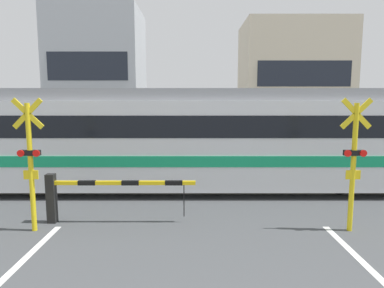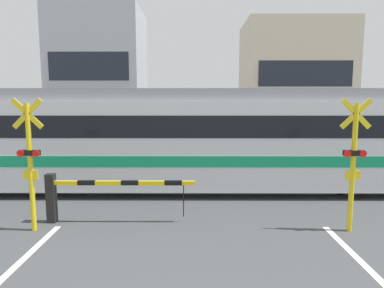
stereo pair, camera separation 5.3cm
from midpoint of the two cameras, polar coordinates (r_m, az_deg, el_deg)
rail_track_near at (r=10.76m, az=0.15°, el=-8.14°), size 50.00×0.10×0.08m
rail_track_far at (r=12.15m, az=0.17°, el=-6.32°), size 50.00×0.10×0.08m
commuter_train at (r=11.21m, az=-6.17°, el=1.31°), size 18.81×2.92×3.25m
crossing_barrier_near at (r=8.57m, az=-17.10°, el=-7.51°), size 3.53×0.20×1.18m
crossing_barrier_far at (r=14.01m, az=10.53°, el=-1.56°), size 3.53×0.20×1.18m
crossing_signal_left at (r=8.30m, az=-25.22°, el=-2.26°), size 0.68×0.15×2.97m
crossing_signal_right at (r=8.28m, az=25.47°, el=-2.30°), size 0.68×0.15×2.97m
building_left_of_street at (r=26.40m, az=-15.05°, el=10.89°), size 6.28×5.32×9.25m
building_right_of_street at (r=26.50m, az=16.62°, el=9.88°), size 7.33×5.32×8.38m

